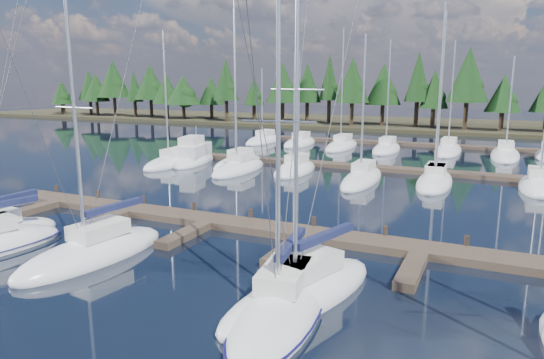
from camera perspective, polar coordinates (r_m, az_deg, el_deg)
The scene contains 10 objects.
ground at distance 37.73m, azimuth 10.67°, elevation -1.52°, with size 260.00×260.00×0.00m, color black.
far_shore at distance 96.46m, azimuth 19.63°, elevation 6.01°, with size 220.00×30.00×0.60m, color #322E1B.
main_dock at distance 26.02m, azimuth 3.69°, elevation -6.79°, with size 44.00×6.13×0.90m.
back_docks at distance 56.60m, azimuth 15.62°, elevation 2.76°, with size 50.00×21.80×0.40m.
front_sailboat_2 at distance 25.00m, azimuth -20.23°, elevation -8.08°, with size 3.76×8.57×13.10m.
front_sailboat_3 at distance 19.34m, azimuth 3.59°, elevation -13.14°, with size 5.00×9.06×14.66m.
front_sailboat_4 at distance 18.25m, azimuth 1.08°, elevation -14.77°, with size 4.16×8.94×12.82m.
back_sailboat_rows at distance 52.09m, azimuth 14.66°, elevation 2.16°, with size 45.64×32.19×16.91m.
motor_yacht_left at distance 51.51m, azimuth -9.21°, elevation 2.55°, with size 4.97×9.61×4.59m.
tree_line at distance 86.60m, azimuth 17.94°, elevation 10.36°, with size 185.31×11.17×13.54m.
Camera 1 is at (8.87, -5.72, 8.34)m, focal length 32.00 mm.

